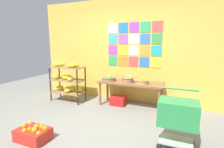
{
  "coord_description": "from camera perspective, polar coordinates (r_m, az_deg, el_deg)",
  "views": [
    {
      "loc": [
        1.54,
        -2.46,
        1.58
      ],
      "look_at": [
        0.09,
        0.92,
        0.9
      ],
      "focal_mm": 27.52,
      "sensor_mm": 36.0,
      "label": 1
    }
  ],
  "objects": [
    {
      "name": "banana_shelf_unit",
      "position": [
        4.79,
        -14.58,
        -1.71
      ],
      "size": [
        0.91,
        0.5,
        1.07
      ],
      "color": "#3B230C",
      "rests_on": "ground"
    },
    {
      "name": "produce_crate_under_table",
      "position": [
        4.45,
        2.1,
        -8.82
      ],
      "size": [
        0.37,
        0.3,
        0.22
      ],
      "primitive_type": "cube",
      "color": "red",
      "rests_on": "ground"
    },
    {
      "name": "fruit_basket_back_left",
      "position": [
        4.33,
        -1.04,
        -1.43
      ],
      "size": [
        0.36,
        0.36,
        0.15
      ],
      "color": "olive",
      "rests_on": "display_table"
    },
    {
      "name": "fruit_basket_right",
      "position": [
        4.18,
        5.34,
        -1.63
      ],
      "size": [
        0.3,
        0.3,
        0.18
      ],
      "color": "#996E4A",
      "rests_on": "display_table"
    },
    {
      "name": "ground",
      "position": [
        3.3,
        -8.16,
        -18.24
      ],
      "size": [
        9.8,
        9.8,
        0.0
      ],
      "primitive_type": "plane",
      "color": "gray"
    },
    {
      "name": "back_wall_with_art",
      "position": [
        4.65,
        3.96,
        7.73
      ],
      "size": [
        5.01,
        0.07,
        2.71
      ],
      "color": "gold",
      "rests_on": "ground"
    },
    {
      "name": "display_table",
      "position": [
        4.26,
        6.16,
        -3.66
      ],
      "size": [
        1.58,
        0.57,
        0.62
      ],
      "color": "brown",
      "rests_on": "ground"
    },
    {
      "name": "fruit_basket_left",
      "position": [
        4.09,
        9.96,
        -2.22
      ],
      "size": [
        0.33,
        0.33,
        0.15
      ],
      "color": "tan",
      "rests_on": "display_table"
    },
    {
      "name": "orange_crate_foreground",
      "position": [
        3.24,
        -24.65,
        -17.54
      ],
      "size": [
        0.53,
        0.36,
        0.26
      ],
      "color": "red",
      "rests_on": "ground"
    },
    {
      "name": "shopping_cart",
      "position": [
        2.79,
        21.05,
        -12.58
      ],
      "size": [
        0.56,
        0.43,
        0.88
      ],
      "rotation": [
        0.0,
        0.0,
        0.04
      ],
      "color": "black",
      "rests_on": "ground"
    }
  ]
}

